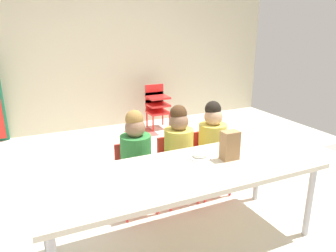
{
  "coord_description": "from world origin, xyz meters",
  "views": [
    {
      "loc": [
        -1.17,
        -2.61,
        1.59
      ],
      "look_at": [
        -0.2,
        -0.54,
        0.87
      ],
      "focal_mm": 34.65,
      "sensor_mm": 36.0,
      "label": 1
    }
  ],
  "objects_px": {
    "kid_chair_red_stack": "(157,103)",
    "paper_plate_near_edge": "(200,157)",
    "donut_powdered_on_plate": "(200,154)",
    "craft_table": "(184,176)",
    "paper_bag_brown": "(230,145)",
    "seated_child_near_camera": "(136,153)",
    "seated_child_middle_seat": "(178,145)",
    "seated_child_far_right": "(212,140)"
  },
  "relations": [
    {
      "from": "seated_child_far_right",
      "to": "seated_child_near_camera",
      "type": "bearing_deg",
      "value": 180.0
    },
    {
      "from": "seated_child_near_camera",
      "to": "donut_powdered_on_plate",
      "type": "relative_size",
      "value": 7.86
    },
    {
      "from": "seated_child_middle_seat",
      "to": "paper_bag_brown",
      "type": "height_order",
      "value": "seated_child_middle_seat"
    },
    {
      "from": "seated_child_middle_seat",
      "to": "kid_chair_red_stack",
      "type": "distance_m",
      "value": 2.29
    },
    {
      "from": "craft_table",
      "to": "paper_bag_brown",
      "type": "xyz_separation_m",
      "value": [
        0.39,
        0.02,
        0.16
      ]
    },
    {
      "from": "seated_child_near_camera",
      "to": "seated_child_far_right",
      "type": "relative_size",
      "value": 1.0
    },
    {
      "from": "paper_bag_brown",
      "to": "donut_powdered_on_plate",
      "type": "bearing_deg",
      "value": 146.83
    },
    {
      "from": "seated_child_far_right",
      "to": "donut_powdered_on_plate",
      "type": "xyz_separation_m",
      "value": [
        -0.4,
        -0.45,
        0.09
      ]
    },
    {
      "from": "craft_table",
      "to": "seated_child_far_right",
      "type": "xyz_separation_m",
      "value": [
        0.61,
        0.59,
        -0.01
      ]
    },
    {
      "from": "kid_chair_red_stack",
      "to": "donut_powdered_on_plate",
      "type": "height_order",
      "value": "kid_chair_red_stack"
    },
    {
      "from": "craft_table",
      "to": "kid_chair_red_stack",
      "type": "xyz_separation_m",
      "value": [
        0.98,
        2.76,
        -0.17
      ]
    },
    {
      "from": "craft_table",
      "to": "donut_powdered_on_plate",
      "type": "relative_size",
      "value": 17.31
    },
    {
      "from": "seated_child_near_camera",
      "to": "paper_plate_near_edge",
      "type": "distance_m",
      "value": 0.58
    },
    {
      "from": "craft_table",
      "to": "seated_child_middle_seat",
      "type": "xyz_separation_m",
      "value": [
        0.25,
        0.59,
        -0.01
      ]
    },
    {
      "from": "donut_powdered_on_plate",
      "to": "seated_child_far_right",
      "type": "bearing_deg",
      "value": 48.21
    },
    {
      "from": "paper_bag_brown",
      "to": "paper_plate_near_edge",
      "type": "distance_m",
      "value": 0.25
    },
    {
      "from": "seated_child_far_right",
      "to": "paper_bag_brown",
      "type": "relative_size",
      "value": 4.17
    },
    {
      "from": "paper_bag_brown",
      "to": "donut_powdered_on_plate",
      "type": "height_order",
      "value": "paper_bag_brown"
    },
    {
      "from": "seated_child_near_camera",
      "to": "paper_plate_near_edge",
      "type": "height_order",
      "value": "seated_child_near_camera"
    },
    {
      "from": "craft_table",
      "to": "seated_child_far_right",
      "type": "distance_m",
      "value": 0.85
    },
    {
      "from": "paper_bag_brown",
      "to": "donut_powdered_on_plate",
      "type": "relative_size",
      "value": 1.88
    },
    {
      "from": "seated_child_middle_seat",
      "to": "seated_child_far_right",
      "type": "distance_m",
      "value": 0.35
    },
    {
      "from": "kid_chair_red_stack",
      "to": "donut_powdered_on_plate",
      "type": "distance_m",
      "value": 2.74
    },
    {
      "from": "craft_table",
      "to": "paper_bag_brown",
      "type": "distance_m",
      "value": 0.43
    },
    {
      "from": "seated_child_near_camera",
      "to": "kid_chair_red_stack",
      "type": "height_order",
      "value": "seated_child_near_camera"
    },
    {
      "from": "seated_child_near_camera",
      "to": "seated_child_far_right",
      "type": "bearing_deg",
      "value": 0.0
    },
    {
      "from": "kid_chair_red_stack",
      "to": "paper_bag_brown",
      "type": "xyz_separation_m",
      "value": [
        -0.58,
        -2.74,
        0.33
      ]
    },
    {
      "from": "kid_chair_red_stack",
      "to": "seated_child_near_camera",
      "type": "bearing_deg",
      "value": -117.48
    },
    {
      "from": "paper_plate_near_edge",
      "to": "kid_chair_red_stack",
      "type": "bearing_deg",
      "value": 73.62
    },
    {
      "from": "paper_bag_brown",
      "to": "seated_child_far_right",
      "type": "bearing_deg",
      "value": 69.48
    },
    {
      "from": "craft_table",
      "to": "seated_child_middle_seat",
      "type": "bearing_deg",
      "value": 66.81
    },
    {
      "from": "craft_table",
      "to": "paper_plate_near_edge",
      "type": "bearing_deg",
      "value": 34.69
    },
    {
      "from": "seated_child_near_camera",
      "to": "kid_chair_red_stack",
      "type": "bearing_deg",
      "value": 62.52
    },
    {
      "from": "craft_table",
      "to": "seated_child_near_camera",
      "type": "xyz_separation_m",
      "value": [
        -0.15,
        0.59,
        -0.01
      ]
    },
    {
      "from": "seated_child_middle_seat",
      "to": "paper_plate_near_edge",
      "type": "height_order",
      "value": "seated_child_middle_seat"
    },
    {
      "from": "seated_child_near_camera",
      "to": "seated_child_middle_seat",
      "type": "height_order",
      "value": "same"
    },
    {
      "from": "seated_child_far_right",
      "to": "craft_table",
      "type": "bearing_deg",
      "value": -135.8
    },
    {
      "from": "craft_table",
      "to": "paper_bag_brown",
      "type": "relative_size",
      "value": 9.19
    },
    {
      "from": "seated_child_middle_seat",
      "to": "seated_child_far_right",
      "type": "bearing_deg",
      "value": 0.0
    },
    {
      "from": "paper_bag_brown",
      "to": "seated_child_middle_seat",
      "type": "bearing_deg",
      "value": 104.01
    },
    {
      "from": "kid_chair_red_stack",
      "to": "paper_plate_near_edge",
      "type": "height_order",
      "value": "kid_chair_red_stack"
    },
    {
      "from": "seated_child_far_right",
      "to": "donut_powdered_on_plate",
      "type": "relative_size",
      "value": 7.86
    }
  ]
}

